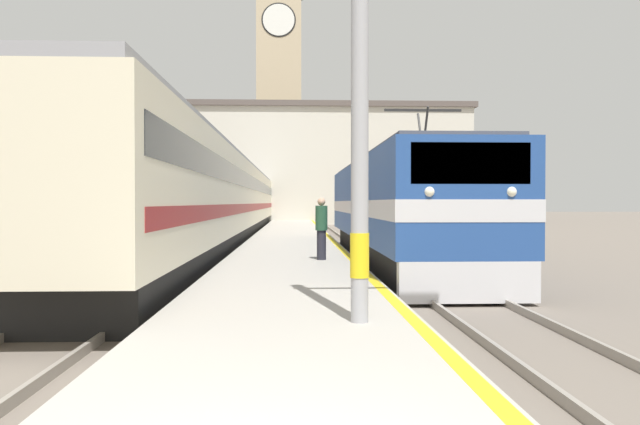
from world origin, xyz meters
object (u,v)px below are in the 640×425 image
at_px(passenger_train, 230,199).
at_px(clock_tower, 279,80).
at_px(locomotive_train, 395,209).
at_px(person_on_platform, 321,227).
at_px(catenary_mast, 370,55).

relative_size(passenger_train, clock_tower, 1.72).
xyz_separation_m(locomotive_train, person_on_platform, (-2.61, -3.25, -0.46)).
bearing_deg(clock_tower, passenger_train, -92.77).
bearing_deg(clock_tower, locomotive_train, -84.32).
bearing_deg(locomotive_train, person_on_platform, -128.85).
height_order(catenary_mast, person_on_platform, catenary_mast).
bearing_deg(catenary_mast, locomotive_train, 79.14).
relative_size(locomotive_train, clock_tower, 0.60).
bearing_deg(clock_tower, person_on_platform, -87.41).
bearing_deg(passenger_train, locomotive_train, -62.61).
relative_size(locomotive_train, catenary_mast, 2.54).
height_order(locomotive_train, passenger_train, locomotive_train).
relative_size(catenary_mast, person_on_platform, 4.06).
height_order(locomotive_train, catenary_mast, catenary_mast).
height_order(passenger_train, clock_tower, clock_tower).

